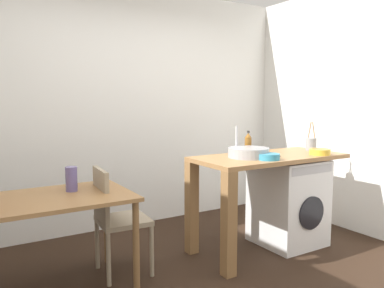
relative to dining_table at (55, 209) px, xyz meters
name	(u,v)px	position (x,y,z in m)	size (l,w,h in m)	color
ground_plane	(206,285)	(1.01, -0.51, -0.64)	(5.46, 5.46, 0.00)	black
wall_back	(121,109)	(1.01, 1.24, 0.71)	(4.60, 0.10, 2.70)	white
wall_counter_side	(379,109)	(3.16, -0.51, 0.71)	(0.10, 3.80, 2.70)	white
dining_table	(55,209)	(0.00, 0.00, 0.00)	(1.10, 0.76, 0.74)	#9E7042
chair_opposite	(114,215)	(0.48, 0.06, -0.14)	(0.43, 0.43, 0.90)	gray
kitchen_counter	(252,174)	(1.75, -0.18, 0.12)	(1.50, 0.68, 0.92)	#9E7042
washing_machine	(288,201)	(2.22, -0.18, -0.21)	(0.60, 0.61, 0.86)	white
sink_basin	(248,153)	(1.70, -0.18, 0.32)	(0.38, 0.38, 0.09)	#9EA0A5
tap	(236,141)	(1.70, 0.00, 0.42)	(0.02, 0.02, 0.28)	#B2B2B7
bottle_tall_green	(248,143)	(1.86, 0.03, 0.38)	(0.07, 0.07, 0.23)	brown
mixing_bowl	(269,156)	(1.76, -0.38, 0.31)	(0.20, 0.20, 0.06)	teal
utensil_crock	(311,144)	(2.59, -0.13, 0.35)	(0.11, 0.11, 0.30)	gray
colander	(320,151)	(2.41, -0.40, 0.31)	(0.20, 0.20, 0.06)	gold
vase	(71,179)	(0.15, 0.10, 0.19)	(0.09, 0.09, 0.19)	slate
scissors	(273,157)	(1.91, -0.28, 0.28)	(0.15, 0.06, 0.01)	#B2B2B7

